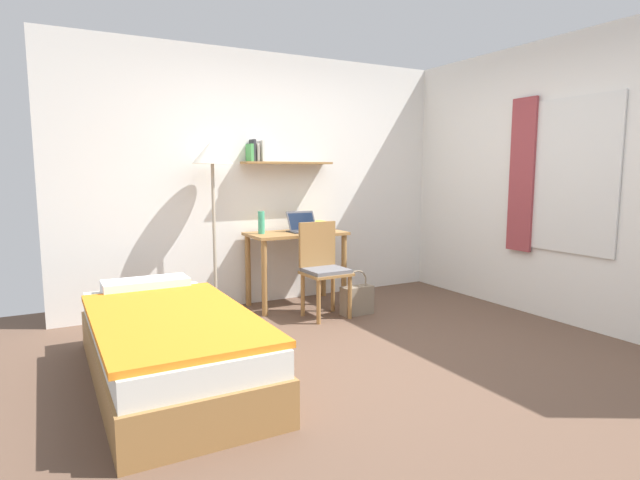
# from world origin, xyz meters

# --- Properties ---
(ground_plane) EXTENTS (5.28, 5.28, 0.00)m
(ground_plane) POSITION_xyz_m (0.00, 0.00, 0.00)
(ground_plane) COLOR brown
(wall_back) EXTENTS (4.40, 0.27, 2.60)m
(wall_back) POSITION_xyz_m (-0.00, 2.02, 1.30)
(wall_back) COLOR white
(wall_back) RESTS_ON ground_plane
(wall_right) EXTENTS (0.10, 4.40, 2.60)m
(wall_right) POSITION_xyz_m (2.02, 0.01, 1.30)
(wall_right) COLOR white
(wall_right) RESTS_ON ground_plane
(bed) EXTENTS (0.95, 2.04, 0.54)m
(bed) POSITION_xyz_m (-1.48, 0.36, 0.24)
(bed) COLOR #9E703D
(bed) RESTS_ON ground_plane
(desk) EXTENTS (0.99, 0.54, 0.77)m
(desk) POSITION_xyz_m (0.12, 1.70, 0.61)
(desk) COLOR #9E703D
(desk) RESTS_ON ground_plane
(desk_chair) EXTENTS (0.42, 0.39, 0.91)m
(desk_chair) POSITION_xyz_m (0.16, 1.21, 0.49)
(desk_chair) COLOR #9E703D
(desk_chair) RESTS_ON ground_plane
(standing_lamp) EXTENTS (0.38, 0.38, 1.68)m
(standing_lamp) POSITION_xyz_m (-0.73, 1.74, 1.47)
(standing_lamp) COLOR #B2A893
(standing_lamp) RESTS_ON ground_plane
(laptop) EXTENTS (0.32, 0.23, 0.21)m
(laptop) POSITION_xyz_m (0.20, 1.71, 0.82)
(laptop) COLOR #2D2D33
(laptop) RESTS_ON desk
(water_bottle) EXTENTS (0.07, 0.07, 0.23)m
(water_bottle) POSITION_xyz_m (-0.24, 1.75, 0.88)
(water_bottle) COLOR #42A87F
(water_bottle) RESTS_ON desk
(book_stack) EXTENTS (0.19, 0.24, 0.09)m
(book_stack) POSITION_xyz_m (0.42, 1.75, 0.82)
(book_stack) COLOR silver
(book_stack) RESTS_ON desk
(handbag) EXTENTS (0.32, 0.13, 0.44)m
(handbag) POSITION_xyz_m (0.48, 1.10, 0.15)
(handbag) COLOR gray
(handbag) RESTS_ON ground_plane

